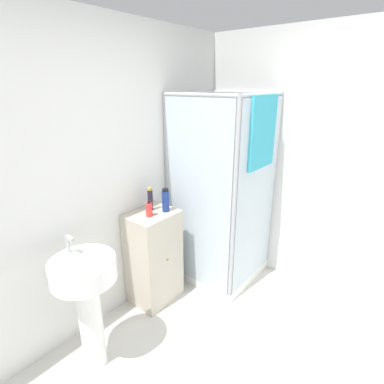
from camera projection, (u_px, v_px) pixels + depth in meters
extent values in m
cube|color=white|center=(85.00, 186.00, 2.32)|extent=(6.40, 0.06, 2.50)
cube|color=white|center=(373.00, 176.00, 2.57)|extent=(0.06, 6.40, 2.50)
cube|color=white|center=(218.00, 266.00, 3.40)|extent=(0.82, 0.82, 0.09)
cylinder|color=#B2B2B7|center=(212.00, 175.00, 3.60)|extent=(0.04, 0.04, 1.93)
cylinder|color=#B2B2B7|center=(167.00, 192.00, 3.03)|extent=(0.04, 0.04, 1.93)
cylinder|color=#B2B2B7|center=(273.00, 188.00, 3.14)|extent=(0.04, 0.04, 1.93)
cylinder|color=#B2B2B7|center=(234.00, 211.00, 2.57)|extent=(0.04, 0.04, 1.93)
cylinder|color=#B2B2B7|center=(263.00, 95.00, 2.53)|extent=(0.78, 0.04, 0.04)
cylinder|color=#B2B2B7|center=(192.00, 93.00, 2.99)|extent=(0.78, 0.04, 0.04)
cylinder|color=#B2B2B7|center=(199.00, 95.00, 2.48)|extent=(0.04, 0.78, 0.04)
cylinder|color=#B2B2B7|center=(245.00, 93.00, 3.05)|extent=(0.04, 0.78, 0.04)
cube|color=silver|center=(256.00, 196.00, 2.84)|extent=(0.74, 0.01, 1.80)
cube|color=silver|center=(197.00, 199.00, 2.78)|extent=(0.01, 0.74, 1.80)
cylinder|color=#B7BABF|center=(207.00, 192.00, 3.48)|extent=(0.02, 0.02, 1.45)
cylinder|color=#B7BABF|center=(212.00, 128.00, 3.20)|extent=(0.07, 0.07, 0.04)
cube|color=#38ADC6|center=(263.00, 133.00, 2.61)|extent=(0.44, 0.03, 0.63)
cube|color=beige|center=(154.00, 257.00, 2.83)|extent=(0.45, 0.35, 0.91)
sphere|color=gold|center=(168.00, 260.00, 2.70)|extent=(0.02, 0.02, 0.02)
cylinder|color=white|center=(91.00, 323.00, 2.16)|extent=(0.17, 0.17, 0.75)
cylinder|color=white|center=(83.00, 270.00, 2.01)|extent=(0.44, 0.44, 0.15)
cylinder|color=#B7BABF|center=(68.00, 244.00, 2.05)|extent=(0.02, 0.02, 0.13)
cube|color=#B7BABF|center=(70.00, 239.00, 2.01)|extent=(0.02, 0.07, 0.02)
cylinder|color=red|center=(149.00, 210.00, 2.59)|extent=(0.06, 0.06, 0.12)
cylinder|color=black|center=(149.00, 202.00, 2.57)|extent=(0.02, 0.02, 0.02)
cube|color=black|center=(150.00, 201.00, 2.55)|extent=(0.01, 0.03, 0.01)
cylinder|color=#281E33|center=(150.00, 200.00, 2.70)|extent=(0.05, 0.05, 0.19)
cylinder|color=gold|center=(150.00, 189.00, 2.66)|extent=(0.04, 0.04, 0.02)
cylinder|color=navy|center=(166.00, 201.00, 2.68)|extent=(0.06, 0.06, 0.19)
cylinder|color=black|center=(165.00, 190.00, 2.64)|extent=(0.05, 0.05, 0.02)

